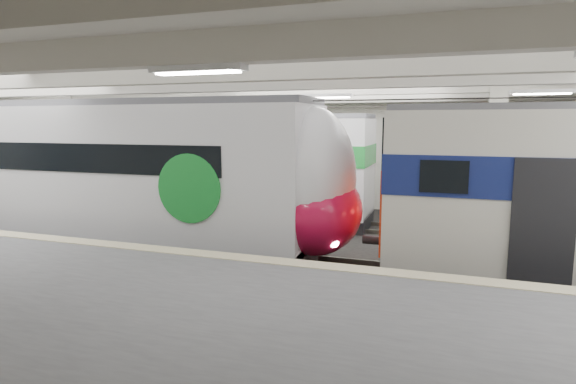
% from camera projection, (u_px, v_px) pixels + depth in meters
% --- Properties ---
extents(station_hall, '(36.00, 24.00, 5.75)m').
position_uv_depth(station_hall, '(288.00, 159.00, 11.73)').
color(station_hall, black).
rests_on(station_hall, ground).
extents(modern_emu, '(15.11, 3.12, 4.81)m').
position_uv_depth(modern_emu, '(146.00, 178.00, 15.23)').
color(modern_emu, silver).
rests_on(modern_emu, ground).
extents(far_train, '(13.95, 3.03, 4.44)m').
position_uv_depth(far_train, '(208.00, 165.00, 20.64)').
color(far_train, silver).
rests_on(far_train, ground).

